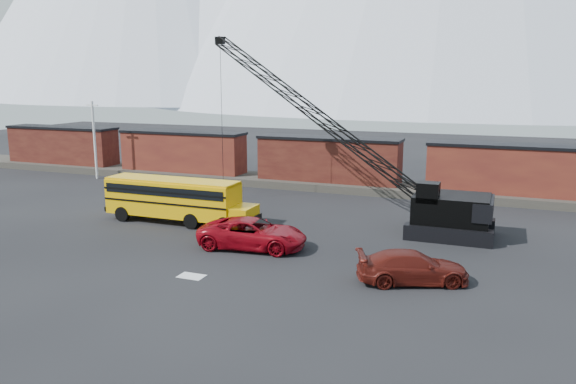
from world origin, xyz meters
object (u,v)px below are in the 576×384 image
(maroon_suv, at_px, (413,267))
(crawler_crane, at_px, (315,114))
(school_bus, at_px, (177,198))
(red_pickup, at_px, (253,233))

(maroon_suv, relative_size, crawler_crane, 0.25)
(school_bus, xyz_separation_m, maroon_suv, (17.88, -6.11, -0.97))
(school_bus, bearing_deg, red_pickup, -25.36)
(maroon_suv, bearing_deg, school_bus, 49.28)
(red_pickup, relative_size, maroon_suv, 1.17)
(school_bus, distance_m, crawler_crane, 11.92)
(school_bus, relative_size, crawler_crane, 0.51)
(school_bus, xyz_separation_m, crawler_crane, (8.50, 5.91, 5.91))
(school_bus, bearing_deg, crawler_crane, 34.81)
(red_pickup, xyz_separation_m, maroon_suv, (10.14, -2.44, -0.10))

